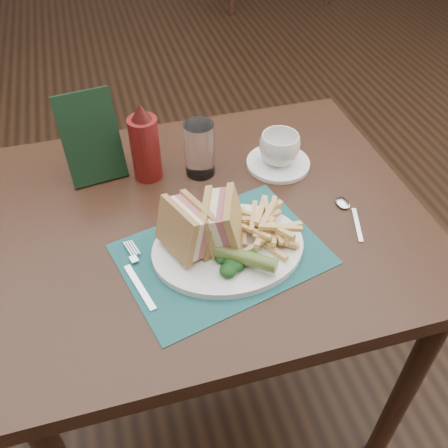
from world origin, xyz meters
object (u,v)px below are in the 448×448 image
Objects in this scene: sandwich_half_b at (212,220)px; plate at (228,248)px; coffee_cup at (279,149)px; ketchup_bottle at (145,142)px; sandwich_half_a at (176,233)px; drinking_glass at (200,149)px; check_presenter at (91,138)px; saucer at (278,163)px; placemat at (222,254)px; table_main at (213,318)px.

plate is at bearing -20.43° from sandwich_half_b.
ketchup_bottle is at bearing 171.62° from coffee_cup.
sandwich_half_a is 0.82× the size of drinking_glass.
check_presenter reaches higher than sandwich_half_a.
sandwich_half_a is 0.34m from check_presenter.
saucer is 0.19m from drinking_glass.
plate is (0.01, 0.00, 0.01)m from placemat.
sandwich_half_b is 0.27m from ketchup_bottle.
placemat is at bearing -45.88° from sandwich_half_b.
drinking_glass is at bearing 88.53° from plate.
plate is at bearing -68.74° from ketchup_bottle.
ketchup_bottle reaches higher than saucer.
drinking_glass is at bearing 102.59° from sandwich_half_b.
plate is at bearing -91.81° from drinking_glass.
sandwich_half_a is 1.13× the size of coffee_cup.
ketchup_bottle is at bearing 121.95° from table_main.
coffee_cup is at bearing 65.34° from sandwich_half_b.
sandwich_half_b is at bearing 113.47° from placemat.
table_main is 0.48m from coffee_cup.
table_main is 6.92× the size of drinking_glass.
plate is 0.27m from drinking_glass.
plate is 0.31m from ketchup_bottle.
drinking_glass is (-0.18, 0.02, 0.02)m from coffee_cup.
sandwich_half_b is (-0.02, -0.09, 0.45)m from table_main.
saucer is at bearing -8.38° from ketchup_bottle.
ketchup_bottle is (-0.10, 0.17, 0.47)m from table_main.
check_presenter is at bearing 89.50° from sandwich_half_a.
sandwich_half_a is at bearing -112.81° from drinking_glass.
check_presenter is (-0.12, 0.31, 0.03)m from sandwich_half_a.
placemat is 2.05× the size of ketchup_bottle.
placemat is 0.02m from plate.
table_main is 4.39× the size of check_presenter.
drinking_glass reaches higher than sandwich_half_a.
sandwich_half_b is at bearing -11.33° from sandwich_half_a.
plate is at bearing -27.10° from sandwich_half_a.
table_main is at bearing 85.99° from placemat.
coffee_cup is at bearing -6.97° from drinking_glass.
saucer is at bearing -6.97° from drinking_glass.
ketchup_bottle is at bearing -26.21° from check_presenter.
table_main is 8.46× the size of sandwich_half_b.
plate reaches higher than saucer.
sandwich_half_b is at bearing -98.06° from drinking_glass.
ketchup_bottle reaches higher than sandwich_half_b.
drinking_glass reaches higher than saucer.
ketchup_bottle is at bearing 128.62° from sandwich_half_b.
ketchup_bottle reaches higher than placemat.
check_presenter is (-0.41, 0.08, 0.05)m from coffee_cup.
plate is at bearing -128.98° from coffee_cup.
sandwich_half_b is 0.24m from drinking_glass.
drinking_glass is 0.63× the size of check_presenter.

